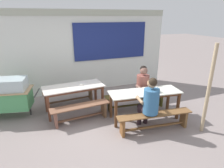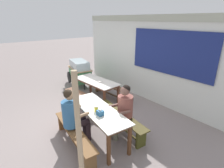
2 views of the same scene
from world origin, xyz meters
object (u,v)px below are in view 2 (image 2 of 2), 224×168
Objects in this scene: person_near_front at (73,114)px; condiment_jar at (96,109)px; dining_table_far at (96,83)px; bench_near_front at (74,135)px; person_right_near_table at (123,108)px; soup_bowl at (100,82)px; dining_table_near at (98,112)px; wooden_support_post at (79,140)px; bench_far_back at (110,89)px; bench_near_back at (120,119)px; bench_far_front at (82,99)px; food_cart at (80,71)px; tissue_box at (100,113)px.

condiment_jar is (0.25, 0.43, 0.07)m from person_near_front.
dining_table_far is 2.04m from condiment_jar.
bench_near_front is at bearing -46.83° from dining_table_far.
person_right_near_table is 10.53× the size of soup_bowl.
dining_table_near is 1.46m from wooden_support_post.
soup_bowl is 3.18m from wooden_support_post.
bench_far_back is (-1.66, 1.66, -0.38)m from dining_table_near.
dining_table_far is 0.81× the size of wooden_support_post.
condiment_jar is (-0.01, -0.70, 0.52)m from bench_near_back.
condiment_jar is (0.13, 0.50, 0.52)m from bench_near_front.
bench_far_back is 2.51m from condiment_jar.
dining_table_far is 2.30m from bench_near_front.
wooden_support_post reaches higher than condiment_jar.
bench_far_front is at bearing -86.10° from bench_far_back.
person_near_front is at bearing -109.74° from dining_table_near.
dining_table_near is at bearing -33.04° from dining_table_far.
food_cart is 1.99m from soup_bowl.
person_right_near_table reaches higher than dining_table_far.
dining_table_near reaches higher than bench_near_back.
bench_far_back is 2.03m from bench_near_back.
dining_table_far is 12.65× the size of tissue_box.
soup_bowl reaches higher than bench_near_front.
wooden_support_post reaches higher than dining_table_near.
soup_bowl is (0.26, -0.59, 0.47)m from bench_far_back.
person_near_front is 9.99× the size of tissue_box.
bench_far_back is 1.04× the size of bench_far_front.
bench_near_front is (1.59, -2.26, -0.00)m from bench_far_back.
dining_table_near is 0.71m from bench_near_back.
soup_bowl is at bearing 128.68° from bench_near_front.
bench_near_front is (1.55, -1.65, -0.38)m from dining_table_far.
person_right_near_table is at bearing 73.64° from bench_near_front.
soup_bowl is at bearing -9.95° from food_cart.
bench_far_front is 0.84× the size of bench_near_front.
bench_far_back is 1.21m from bench_far_front.
dining_table_near is at bearing 153.39° from tissue_box.
dining_table_far is 0.71m from bench_far_back.
wooden_support_post is at bearing -45.25° from bench_far_back.
bench_near_back is 1.24m from person_near_front.
wooden_support_post reaches higher than dining_table_far.
bench_far_front is at bearing -177.91° from person_right_near_table.
tissue_box is (1.90, -1.78, 0.51)m from bench_far_back.
person_right_near_table is 9.59× the size of tissue_box.
soup_bowl is at bearing 144.20° from tissue_box.
person_near_front is at bearing -119.91° from condiment_jar.
bench_far_front is (0.04, -0.60, -0.38)m from dining_table_far.
condiment_jar reaches higher than bench_near_front.
dining_table_near is 14.28× the size of tissue_box.
condiment_jar is 0.06× the size of wooden_support_post.
bench_far_back is at bearing 93.90° from dining_table_far.
dining_table_near reaches higher than bench_far_front.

